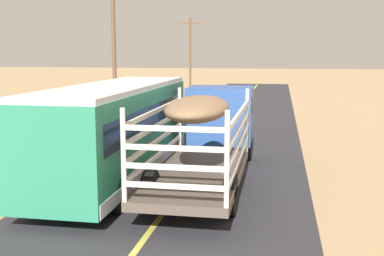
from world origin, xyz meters
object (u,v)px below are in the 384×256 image
object	(u,v)px
bus	(117,129)
livestock_truck	(213,123)
power_pole_mid	(114,43)
power_pole_far	(190,52)

from	to	relation	value
bus	livestock_truck	bearing A→B (deg)	28.35
bus	power_pole_mid	world-z (taller)	power_pole_mid
bus	power_pole_mid	distance (m)	13.61
bus	power_pole_mid	xyz separation A→B (m)	(-4.46, 12.50, 3.02)
power_pole_mid	power_pole_far	distance (m)	24.59
livestock_truck	power_pole_mid	xyz separation A→B (m)	(-7.46, 10.88, 2.98)
livestock_truck	bus	size ratio (longest dim) A/B	0.97
power_pole_far	bus	bearing A→B (deg)	-83.14
power_pole_far	power_pole_mid	bearing A→B (deg)	-90.00
livestock_truck	power_pole_far	xyz separation A→B (m)	(-7.46, 35.47, 2.46)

